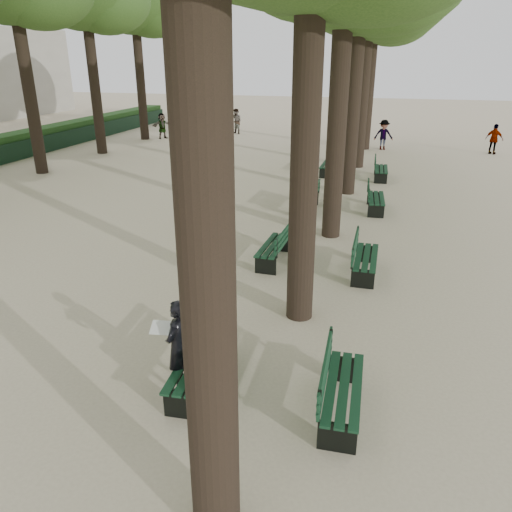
# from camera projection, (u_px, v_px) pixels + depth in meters

# --- Properties ---
(ground) EXTENTS (120.00, 120.00, 0.00)m
(ground) POSITION_uv_depth(u_px,v_px,m) (168.00, 394.00, 7.73)
(ground) COLOR beige
(ground) RESTS_ON ground
(bench_left_0) EXTENTS (0.69, 1.83, 0.92)m
(bench_left_0) POSITION_uv_depth(u_px,v_px,m) (197.00, 371.00, 7.83)
(bench_left_0) COLOR black
(bench_left_0) RESTS_ON ground
(bench_left_1) EXTENTS (0.63, 1.82, 0.92)m
(bench_left_1) POSITION_uv_depth(u_px,v_px,m) (274.00, 252.00, 12.56)
(bench_left_1) COLOR black
(bench_left_1) RESTS_ON ground
(bench_left_2) EXTENTS (0.67, 1.83, 0.92)m
(bench_left_2) POSITION_uv_depth(u_px,v_px,m) (306.00, 203.00, 16.77)
(bench_left_2) COLOR black
(bench_left_2) RESTS_ON ground
(bench_left_3) EXTENTS (0.59, 1.81, 0.92)m
(bench_left_3) POSITION_uv_depth(u_px,v_px,m) (328.00, 168.00, 21.85)
(bench_left_3) COLOR black
(bench_left_3) RESTS_ON ground
(bench_right_0) EXTENTS (0.63, 1.82, 0.92)m
(bench_right_0) POSITION_uv_depth(u_px,v_px,m) (342.00, 398.00, 7.22)
(bench_right_0) COLOR black
(bench_right_0) RESTS_ON ground
(bench_right_1) EXTENTS (0.58, 1.80, 0.92)m
(bench_right_1) POSITION_uv_depth(u_px,v_px,m) (365.00, 264.00, 11.85)
(bench_right_1) COLOR black
(bench_right_1) RESTS_ON ground
(bench_right_2) EXTENTS (0.70, 1.84, 0.92)m
(bench_right_2) POSITION_uv_depth(u_px,v_px,m) (376.00, 203.00, 16.72)
(bench_right_2) COLOR black
(bench_right_2) RESTS_ON ground
(bench_right_3) EXTENTS (0.64, 1.82, 0.92)m
(bench_right_3) POSITION_uv_depth(u_px,v_px,m) (381.00, 173.00, 21.00)
(bench_right_3) COLOR black
(bench_right_3) RESTS_ON ground
(man_with_map) EXTENTS (0.62, 0.64, 1.54)m
(man_with_map) POSITION_uv_depth(u_px,v_px,m) (178.00, 346.00, 7.58)
(man_with_map) COLOR black
(man_with_map) RESTS_ON ground
(pedestrian_a) EXTENTS (0.85, 0.66, 1.62)m
(pedestrian_a) POSITION_uv_depth(u_px,v_px,m) (236.00, 121.00, 33.03)
(pedestrian_a) COLOR #262628
(pedestrian_a) RESTS_ON ground
(pedestrian_c) EXTENTS (0.95, 0.73, 1.56)m
(pedestrian_c) POSITION_uv_depth(u_px,v_px,m) (494.00, 139.00, 26.21)
(pedestrian_c) COLOR #262628
(pedestrian_c) RESTS_ON ground
(pedestrian_b) EXTENTS (1.09, 0.55, 1.61)m
(pedestrian_b) POSITION_uv_depth(u_px,v_px,m) (384.00, 135.00, 27.47)
(pedestrian_b) COLOR #262628
(pedestrian_b) RESTS_ON ground
(pedestrian_e) EXTENTS (1.15, 1.30, 1.55)m
(pedestrian_e) POSITION_uv_depth(u_px,v_px,m) (162.00, 126.00, 31.23)
(pedestrian_e) COLOR #262628
(pedestrian_e) RESTS_ON ground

